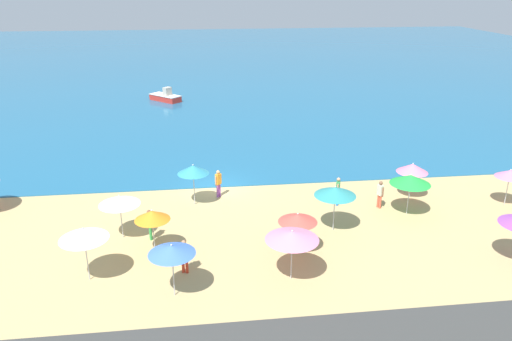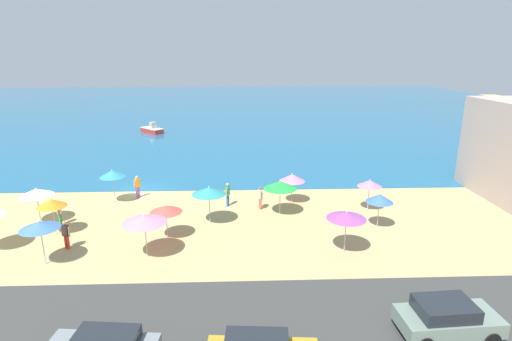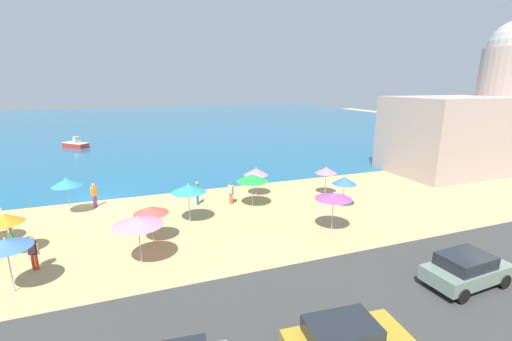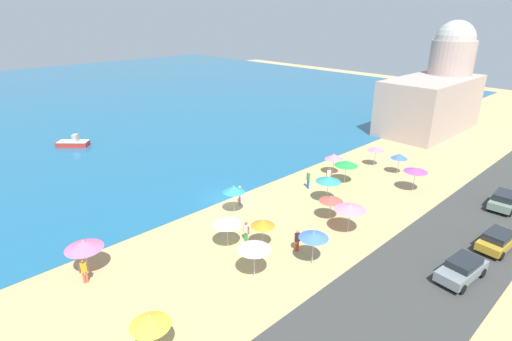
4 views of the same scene
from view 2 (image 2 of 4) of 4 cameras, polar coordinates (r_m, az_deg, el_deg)
The scene contains 21 objects.
ground_plane at distance 34.31m, azimuth -16.02°, elevation -2.89°, with size 160.00×160.00×0.00m, color tan.
sea at distance 87.55m, azimuth -7.71°, elevation 9.00°, with size 150.00×110.00×0.05m, color #1D5F88.
beach_umbrella_0 at distance 26.31m, azimuth -6.74°, elevation -2.89°, with size 2.26×2.26×2.61m.
beach_umbrella_1 at distance 24.80m, azimuth -12.76°, elevation -5.37°, with size 1.96×1.96×2.19m.
beach_umbrella_3 at distance 29.97m, azimuth -28.90°, elevation -2.72°, with size 2.16×2.16×2.48m.
beach_umbrella_4 at distance 30.08m, azimuth 5.19°, elevation -1.04°, with size 1.93×1.93×2.32m.
beach_umbrella_5 at distance 29.56m, azimuth 15.93°, elevation -1.79°, with size 1.72×1.72×2.34m.
beach_umbrella_7 at distance 31.77m, azimuth -19.84°, elevation -0.42°, with size 1.90×1.90×2.63m.
beach_umbrella_8 at distance 23.96m, azimuth -28.52°, elevation -6.90°, with size 2.03×2.03×2.54m.
beach_umbrella_9 at distance 22.74m, azimuth -15.67°, elevation -6.73°, with size 2.44×2.44×2.51m.
beach_umbrella_10 at distance 27.65m, azimuth -27.18°, elevation -4.14°, with size 1.76×1.76×2.41m.
beach_umbrella_11 at distance 23.00m, azimuth 12.79°, elevation -6.30°, with size 2.23×2.23×2.47m.
beach_umbrella_12 at distance 27.74m, azimuth 3.48°, elevation -2.06°, with size 2.33×2.33×2.53m.
beach_umbrella_13 at distance 26.83m, azimuth 17.25°, elevation -3.80°, with size 1.73×1.73×2.36m.
bather_0 at distance 28.99m, azimuth 0.62°, elevation -3.74°, with size 0.33×0.54×1.72m.
bather_1 at distance 32.61m, azimuth -16.58°, elevation -2.06°, with size 0.44×0.42×1.80m.
bather_3 at distance 25.73m, azimuth -25.54°, elevation -8.12°, with size 0.55×0.31×1.72m.
bather_4 at distance 29.39m, azimuth -26.29°, elevation -5.26°, with size 0.28×0.56×1.70m.
bather_5 at distance 29.63m, azimuth -4.07°, elevation -3.25°, with size 0.33×0.54×1.79m.
parked_car_0 at distance 18.48m, azimuth 25.63°, elevation -18.43°, with size 3.99×2.07×1.50m.
skiff_nearshore at distance 59.40m, azimuth -14.66°, elevation 5.66°, with size 3.77×3.72×1.58m.
Camera 2 is at (8.24, -31.48, 10.89)m, focal length 28.00 mm.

